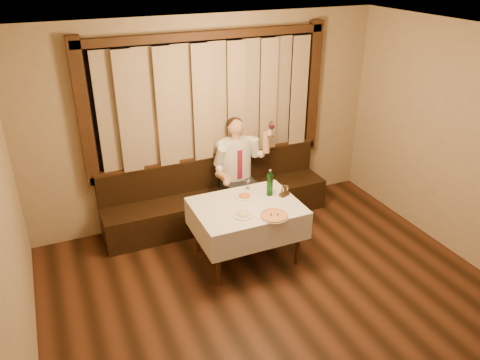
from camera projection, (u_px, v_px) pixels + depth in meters
name	position (u px, v px, depth m)	size (l,w,h in m)	color
room	(277.00, 173.00, 4.68)	(5.01, 6.01, 2.81)	black
banquette	(217.00, 200.00, 6.64)	(3.20, 0.61, 0.94)	black
dining_table	(247.00, 213.00, 5.65)	(1.27, 0.97, 0.76)	black
pizza	(274.00, 216.00, 5.35)	(0.34, 0.34, 0.04)	white
pasta_red	(244.00, 195.00, 5.77)	(0.23, 0.23, 0.08)	white
pasta_cream	(243.00, 213.00, 5.37)	(0.24, 0.24, 0.08)	white
green_bottle	(270.00, 184.00, 5.77)	(0.08, 0.08, 0.35)	#115019
table_wine_glass	(248.00, 180.00, 5.93)	(0.07, 0.07, 0.18)	white
cruet_caddy	(285.00, 192.00, 5.80)	(0.14, 0.10, 0.14)	black
seated_man	(238.00, 164.00, 6.43)	(0.84, 0.63, 1.49)	black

